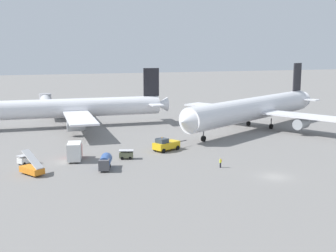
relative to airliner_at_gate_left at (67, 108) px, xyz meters
name	(u,v)px	position (x,y,z in m)	size (l,w,h in m)	color
ground_plane	(275,177)	(27.26, -58.45, -4.90)	(600.00, 600.00, 0.00)	slate
airliner_at_gate_left	(67,108)	(0.00, 0.00, 0.00)	(56.45, 48.58, 15.23)	silver
airliner_being_pushed	(254,109)	(45.36, -18.47, 0.33)	(52.12, 42.21, 16.35)	silver
pushback_tug	(166,145)	(16.16, -34.88, -3.63)	(8.50, 5.21, 2.99)	gold
gse_baggage_cart_trailing	(25,159)	(-11.32, -37.17, -4.04)	(3.14, 2.85, 1.71)	silver
gse_baggage_cart_near_cluster	(126,154)	(6.89, -39.15, -4.04)	(3.06, 2.26, 1.71)	#666B4C
gse_catering_truck_tall	(75,151)	(-2.48, -37.17, -3.14)	(3.50, 6.20, 3.50)	red
gse_fuel_bowser_stubby	(105,162)	(1.75, -45.20, -3.57)	(3.22, 5.23, 2.40)	#2D5199
gse_stair_truck_yellow	(32,169)	(-10.39, -44.72, -3.88)	(4.10, 4.87, 4.06)	orange
ground_crew_wing_walker_right	(220,163)	(21.21, -50.46, -4.00)	(0.36, 0.48, 1.73)	black
jet_bridge	(46,102)	(-4.31, 20.58, -0.42)	(4.29, 20.92, 6.26)	#B7B7BC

